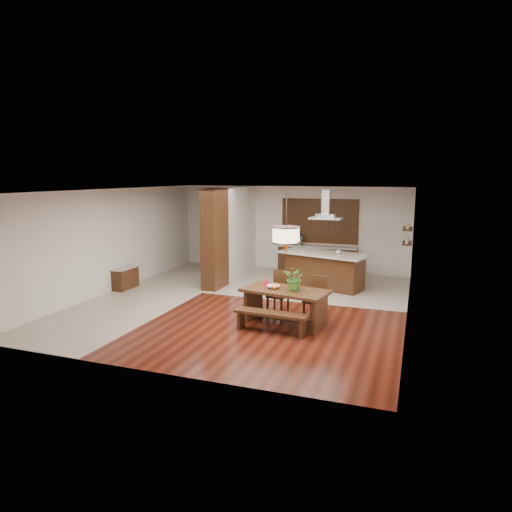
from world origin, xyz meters
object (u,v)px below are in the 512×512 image
at_px(pendant_lantern, 286,224).
at_px(foliage_plant, 295,278).
at_px(dining_chair_right, 315,299).
at_px(dining_bench, 271,322).
at_px(dining_table, 285,299).
at_px(dining_chair_left, 278,293).
at_px(microwave, 294,240).
at_px(island_cup, 338,252).
at_px(kitchen_island, 324,270).
at_px(fruit_bowl, 273,287).
at_px(hallway_console, 126,278).
at_px(range_hood, 326,204).

distance_m(pendant_lantern, foliage_plant, 1.21).
bearing_deg(dining_chair_right, dining_bench, -106.09).
distance_m(dining_table, dining_chair_left, 0.75).
distance_m(dining_bench, dining_chair_left, 1.37).
bearing_deg(microwave, island_cup, -55.02).
height_order(dining_bench, foliage_plant, foliage_plant).
bearing_deg(dining_chair_left, kitchen_island, 89.48).
relative_size(foliage_plant, fruit_bowl, 1.91).
bearing_deg(dining_table, hallway_console, 164.16).
relative_size(pendant_lantern, microwave, 2.31).
relative_size(fruit_bowl, island_cup, 2.16).
xyz_separation_m(pendant_lantern, kitchen_island, (0.16, 3.57, -1.70)).
bearing_deg(fruit_bowl, microwave, 100.27).
height_order(fruit_bowl, range_hood, range_hood).
relative_size(fruit_bowl, range_hood, 0.31).
relative_size(dining_table, dining_chair_right, 2.01).
xyz_separation_m(dining_chair_right, kitchen_island, (-0.40, 3.09, 0.04)).
xyz_separation_m(dining_chair_left, foliage_plant, (0.58, -0.63, 0.54)).
bearing_deg(dining_chair_right, microwave, 124.63).
bearing_deg(island_cup, foliage_plant, -95.97).
xyz_separation_m(dining_chair_left, kitchen_island, (0.52, 2.92, 0.03)).
relative_size(foliage_plant, range_hood, 0.60).
bearing_deg(dining_chair_left, fruit_bowl, -73.14).
distance_m(dining_table, range_hood, 4.05).
distance_m(dining_chair_left, microwave, 4.95).
height_order(hallway_console, fruit_bowl, fruit_bowl).
bearing_deg(kitchen_island, island_cup, 1.19).
xyz_separation_m(dining_chair_right, range_hood, (-0.40, 3.09, 1.96)).
bearing_deg(dining_bench, foliage_plant, 63.83).
bearing_deg(dining_chair_right, range_hood, 111.85).
distance_m(fruit_bowl, range_hood, 3.95).
relative_size(dining_table, pendant_lantern, 1.54).
bearing_deg(dining_chair_left, island_cup, 81.12).
distance_m(dining_chair_left, pendant_lantern, 1.89).
bearing_deg(island_cup, microwave, 132.49).
bearing_deg(island_cup, dining_chair_right, -90.28).
xyz_separation_m(foliage_plant, island_cup, (0.36, 3.44, 0.05)).
height_order(fruit_bowl, kitchen_island, kitchen_island).
height_order(foliage_plant, range_hood, range_hood).
relative_size(dining_table, island_cup, 15.50).
distance_m(dining_bench, range_hood, 4.81).
xyz_separation_m(island_cup, microwave, (-1.85, 2.02, 0.00)).
height_order(dining_table, foliage_plant, foliage_plant).
bearing_deg(pendant_lantern, microwave, 103.09).
height_order(kitchen_island, range_hood, range_hood).
distance_m(dining_chair_left, fruit_bowl, 0.71).
bearing_deg(dining_chair_right, pendant_lantern, -124.82).
bearing_deg(fruit_bowl, island_cup, 75.95).
relative_size(dining_bench, pendant_lantern, 1.21).
relative_size(hallway_console, dining_chair_left, 0.87).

